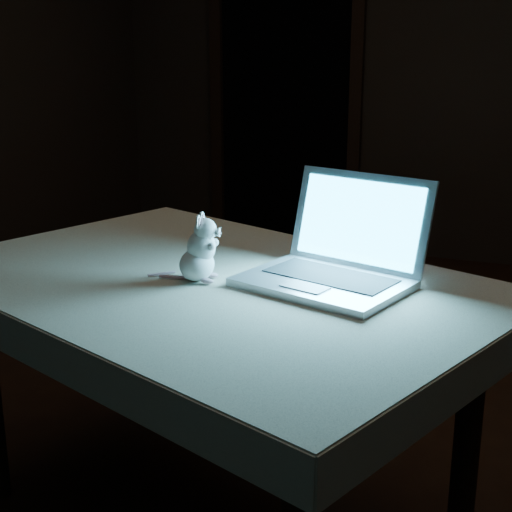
% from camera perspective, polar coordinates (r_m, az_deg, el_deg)
% --- Properties ---
extents(floor, '(5.00, 5.00, 0.00)m').
position_cam_1_polar(floor, '(2.67, 5.88, -14.19)').
color(floor, black).
rests_on(floor, ground).
extents(back_wall, '(4.50, 0.04, 2.60)m').
position_cam_1_polar(back_wall, '(4.76, 15.28, 15.05)').
color(back_wall, black).
rests_on(back_wall, ground).
extents(doorway, '(1.06, 0.36, 2.13)m').
position_cam_1_polar(doorway, '(5.03, 2.26, 12.94)').
color(doorway, black).
rests_on(doorway, back_wall).
extents(table, '(1.60, 1.31, 0.74)m').
position_cam_1_polar(table, '(2.10, -3.45, -11.58)').
color(table, black).
rests_on(table, floor).
extents(tablecloth, '(1.77, 1.53, 0.10)m').
position_cam_1_polar(tablecloth, '(1.93, -3.31, -3.48)').
color(tablecloth, beige).
rests_on(tablecloth, table).
extents(laptop, '(0.48, 0.45, 0.27)m').
position_cam_1_polar(laptop, '(1.84, 5.26, 1.61)').
color(laptop, '#BAB9BE').
rests_on(laptop, tablecloth).
extents(plush_mouse, '(0.17, 0.17, 0.18)m').
position_cam_1_polar(plush_mouse, '(1.91, -4.60, 0.64)').
color(plush_mouse, silver).
rests_on(plush_mouse, tablecloth).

